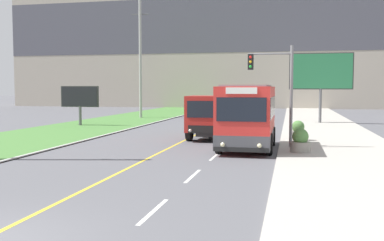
# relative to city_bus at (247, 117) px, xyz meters

# --- Properties ---
(lane_marking_centre) EXTENTS (2.88, 140.00, 0.01)m
(lane_marking_centre) POSITION_rel_city_bus_xyz_m (-3.55, -12.10, -1.62)
(lane_marking_centre) COLOR gold
(lane_marking_centre) RESTS_ON ground_plane
(apartment_block_background) EXTENTS (80.00, 8.04, 24.21)m
(apartment_block_background) POSITION_rel_city_bus_xyz_m (-3.96, 50.00, 10.48)
(apartment_block_background) COLOR #A89E8E
(apartment_block_background) RESTS_ON ground_plane
(city_bus) EXTENTS (2.63, 5.80, 3.22)m
(city_bus) POSITION_rel_city_bus_xyz_m (0.00, 0.00, 0.00)
(city_bus) COLOR red
(city_bus) RESTS_ON ground_plane
(dump_truck) EXTENTS (2.53, 6.72, 2.62)m
(dump_truck) POSITION_rel_city_bus_xyz_m (-2.53, 4.11, -0.33)
(dump_truck) COLOR black
(dump_truck) RESTS_ON ground_plane
(car_distant) EXTENTS (1.80, 4.30, 1.45)m
(car_distant) POSITION_rel_city_bus_xyz_m (-2.53, 18.41, -0.94)
(car_distant) COLOR black
(car_distant) RESTS_ON ground_plane
(utility_pole_far) EXTENTS (1.80, 0.28, 11.97)m
(utility_pole_far) POSITION_rel_city_bus_xyz_m (-12.99, 21.60, 4.41)
(utility_pole_far) COLOR #9E9E99
(utility_pole_far) RESTS_ON ground_plane
(traffic_light_mast) EXTENTS (2.28, 0.32, 5.20)m
(traffic_light_mast) POSITION_rel_city_bus_xyz_m (1.42, 0.91, 1.71)
(traffic_light_mast) COLOR slate
(traffic_light_mast) RESTS_ON ground_plane
(billboard_large) EXTENTS (5.33, 0.24, 6.08)m
(billboard_large) POSITION_rel_city_bus_xyz_m (4.59, 17.80, 2.75)
(billboard_large) COLOR #59595B
(billboard_large) RESTS_ON ground_plane
(billboard_small) EXTENTS (3.25, 0.24, 3.23)m
(billboard_small) POSITION_rel_city_bus_xyz_m (-14.74, 11.48, 0.64)
(billboard_small) COLOR #59595B
(billboard_small) RESTS_ON ground_plane
(planter_round_near) EXTENTS (0.94, 0.94, 1.11)m
(planter_round_near) POSITION_rel_city_bus_xyz_m (2.57, -0.91, -1.06)
(planter_round_near) COLOR gray
(planter_round_near) RESTS_ON sidewalk_right
(planter_round_second) EXTENTS (0.89, 0.89, 1.14)m
(planter_round_second) POSITION_rel_city_bus_xyz_m (2.54, 3.96, -1.04)
(planter_round_second) COLOR gray
(planter_round_second) RESTS_ON sidewalk_right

